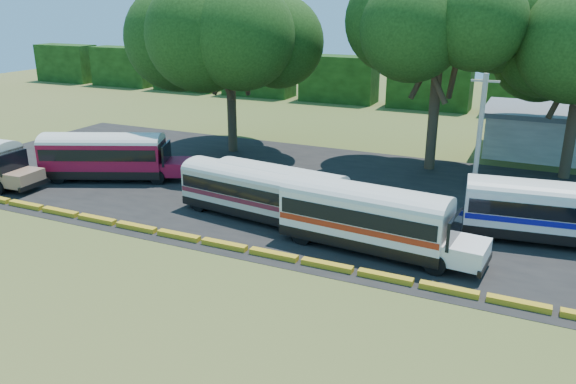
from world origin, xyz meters
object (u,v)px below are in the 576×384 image
at_px(bus_white_red, 369,214).
at_px(tree_west, 229,25).
at_px(bus_red, 107,153).
at_px(bus_cream_west, 246,188).

xyz_separation_m(bus_white_red, tree_west, (-17.28, 15.39, 8.86)).
bearing_deg(bus_red, bus_white_red, -34.19).
relative_size(bus_red, bus_white_red, 0.99).
bearing_deg(tree_west, bus_red, -109.89).
bearing_deg(bus_red, bus_cream_west, -33.53).
height_order(bus_cream_west, bus_white_red, bus_white_red).
bearing_deg(bus_white_red, tree_west, 143.21).
distance_m(bus_red, tree_west, 15.03).
height_order(bus_red, bus_white_red, bus_white_red).
relative_size(bus_red, bus_cream_west, 1.09).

